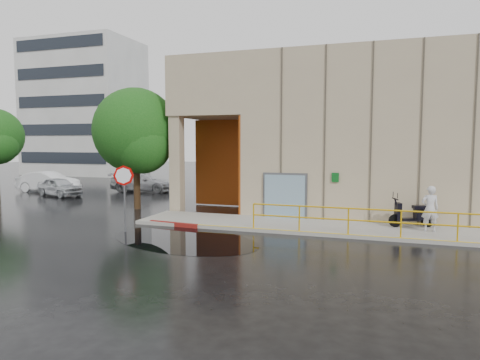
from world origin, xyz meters
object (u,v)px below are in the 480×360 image
object	(u,v)px
red_curb	(173,224)
car_b	(48,182)
scooter	(412,207)
car_a	(59,187)
person	(430,209)
car_c	(143,182)
stop_sign	(124,184)
tree_near	(137,134)

from	to	relation	value
red_curb	car_b	world-z (taller)	car_b
scooter	car_a	bearing A→B (deg)	149.05
person	car_c	distance (m)	21.09
stop_sign	red_curb	size ratio (longest dim) A/B	1.14
car_a	car_b	size ratio (longest dim) A/B	0.81
scooter	car_c	xyz separation A→B (m)	(-18.15, 8.92, -0.29)
scooter	red_curb	bearing A→B (deg)	174.16
car_a	tree_near	world-z (taller)	tree_near
scooter	tree_near	bearing A→B (deg)	155.27
red_curb	car_b	bearing A→B (deg)	149.28
scooter	car_c	bearing A→B (deg)	134.99
stop_sign	car_b	size ratio (longest dim) A/B	0.60
car_b	red_curb	bearing A→B (deg)	-123.59
red_curb	car_a	xyz separation A→B (m)	(-12.23, 7.02, 0.55)
red_curb	stop_sign	bearing A→B (deg)	-128.64
scooter	red_curb	world-z (taller)	scooter
person	car_a	xyz separation A→B (m)	(-22.70, 5.50, -0.42)
car_b	person	bearing A→B (deg)	-108.89
red_curb	tree_near	xyz separation A→B (m)	(-4.01, 3.71, 4.03)
tree_near	car_b	bearing A→B (deg)	154.80
stop_sign	tree_near	bearing A→B (deg)	94.63
car_a	car_b	bearing A→B (deg)	73.66
car_b	car_a	bearing A→B (deg)	-127.54
person	car_c	xyz separation A→B (m)	(-18.74, 9.67, -0.37)
person	stop_sign	size ratio (longest dim) A/B	0.67
red_curb	tree_near	size ratio (longest dim) A/B	0.36
scooter	car_b	world-z (taller)	scooter
car_a	stop_sign	bearing A→B (deg)	-110.33
scooter	car_a	xyz separation A→B (m)	(-22.10, 4.74, -0.35)
scooter	tree_near	xyz separation A→B (m)	(-13.88, 1.43, 3.13)
car_b	car_c	world-z (taller)	car_b
red_curb	car_c	distance (m)	13.93
person	scooter	distance (m)	0.97
car_b	scooter	bearing A→B (deg)	-107.62
scooter	car_a	world-z (taller)	scooter
stop_sign	car_c	xyz separation A→B (m)	(-6.92, 12.88, -1.29)
car_a	tree_near	xyz separation A→B (m)	(8.22, -3.31, 3.48)
car_c	tree_near	xyz separation A→B (m)	(4.26, -7.49, 3.43)
person	car_c	bearing A→B (deg)	-37.53
person	red_curb	size ratio (longest dim) A/B	0.76
stop_sign	car_c	size ratio (longest dim) A/B	0.57
scooter	person	bearing A→B (deg)	-70.84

